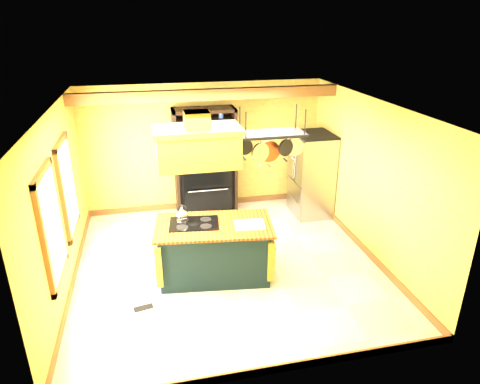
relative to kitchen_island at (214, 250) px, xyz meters
name	(u,v)px	position (x,y,z in m)	size (l,w,h in m)	color
floor	(227,264)	(0.26, 0.27, -0.47)	(5.00, 5.00, 0.00)	beige
ceiling	(225,106)	(0.26, 0.27, 2.23)	(5.00, 5.00, 0.00)	white
wall_back	(204,147)	(0.26, 2.77, 0.88)	(5.00, 0.02, 2.70)	gold
wall_front	(270,279)	(0.26, -2.23, 0.88)	(5.00, 0.02, 2.70)	gold
wall_left	(60,205)	(-2.24, 0.27, 0.88)	(0.02, 5.00, 2.70)	gold
wall_right	(370,179)	(2.76, 0.27, 0.88)	(0.02, 5.00, 2.70)	gold
ceiling_beam	(208,95)	(0.26, 1.97, 2.12)	(5.00, 0.15, 0.20)	brown
window_near	(52,226)	(-2.21, -0.53, 0.93)	(0.06, 1.06, 1.56)	brown
window_far	(68,187)	(-2.21, 0.87, 0.93)	(0.06, 1.06, 1.56)	brown
kitchen_island	(214,250)	(0.00, 0.00, 0.00)	(1.94, 1.23, 1.11)	black
range_hood	(198,145)	(-0.20, 0.00, 1.75)	(1.25, 0.71, 0.80)	#B4772D
pot_rack	(272,140)	(0.91, 0.01, 1.75)	(1.05, 0.49, 0.85)	black
refrigerator	(311,177)	(2.37, 1.91, 0.36)	(0.74, 0.87, 1.71)	#9A9DA2
hutch	(205,173)	(0.23, 2.53, 0.40)	(1.26, 0.57, 2.24)	black
floor_register	(143,308)	(-1.16, -0.63, -0.46)	(0.28, 0.12, 0.01)	black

